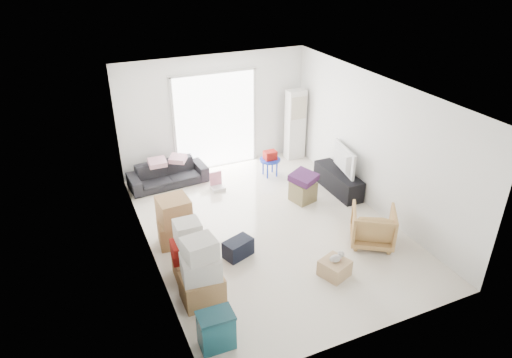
{
  "coord_description": "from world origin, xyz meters",
  "views": [
    {
      "loc": [
        -3.22,
        -6.63,
        4.91
      ],
      "look_at": [
        -0.19,
        0.2,
        0.99
      ],
      "focal_mm": 32.0,
      "sensor_mm": 36.0,
      "label": 1
    }
  ],
  "objects": [
    {
      "name": "ac_tower",
      "position": [
        1.95,
        2.65,
        0.88
      ],
      "size": [
        0.45,
        0.3,
        1.75
      ],
      "primitive_type": "cube",
      "color": "white",
      "rests_on": "room_shell"
    },
    {
      "name": "sliding_door",
      "position": [
        0.0,
        2.98,
        1.24
      ],
      "size": [
        2.1,
        0.04,
        2.33
      ],
      "color": "white",
      "rests_on": "room_shell"
    },
    {
      "name": "pillow_left",
      "position": [
        -1.55,
        2.48,
        0.74
      ],
      "size": [
        0.37,
        0.29,
        0.11
      ],
      "primitive_type": "cube",
      "rotation": [
        0.0,
        0.0,
        -0.01
      ],
      "color": "#D69CA6",
      "rests_on": "sofa"
    },
    {
      "name": "television",
      "position": [
        2.0,
        0.71,
        0.53
      ],
      "size": [
        0.74,
        1.08,
        0.13
      ],
      "primitive_type": "imported",
      "rotation": [
        0.0,
        0.0,
        1.39
      ],
      "color": "black",
      "rests_on": "tv_console"
    },
    {
      "name": "wood_crate",
      "position": [
        0.37,
        -1.72,
        0.14
      ],
      "size": [
        0.54,
        0.54,
        0.28
      ],
      "primitive_type": "cube",
      "rotation": [
        0.0,
        0.0,
        0.36
      ],
      "color": "tan",
      "rests_on": "room_shell"
    },
    {
      "name": "blanket",
      "position": [
        1.08,
        0.63,
        0.51
      ],
      "size": [
        0.65,
        0.65,
        0.14
      ],
      "primitive_type": "cube",
      "rotation": [
        0.0,
        0.0,
        0.48
      ],
      "color": "#502257",
      "rests_on": "ottoman"
    },
    {
      "name": "room_shell",
      "position": [
        0.0,
        0.0,
        1.35
      ],
      "size": [
        4.98,
        6.48,
        3.18
      ],
      "color": "beige",
      "rests_on": "ground"
    },
    {
      "name": "storage_bins",
      "position": [
        -1.9,
        -2.33,
        0.28
      ],
      "size": [
        0.49,
        0.35,
        0.56
      ],
      "rotation": [
        0.0,
        0.0,
        -0.03
      ],
      "color": "#164F5C",
      "rests_on": "room_shell"
    },
    {
      "name": "loose_box",
      "position": [
        -1.52,
        0.36,
        0.17
      ],
      "size": [
        0.43,
        0.43,
        0.33
      ],
      "primitive_type": "cube",
      "rotation": [
        0.0,
        0.0,
        0.07
      ],
      "color": "#A8854C",
      "rests_on": "room_shell"
    },
    {
      "name": "sofa",
      "position": [
        -1.34,
        2.5,
        0.34
      ],
      "size": [
        1.77,
        0.63,
        0.68
      ],
      "primitive_type": "imported",
      "rotation": [
        0.0,
        0.0,
        0.07
      ],
      "color": "black",
      "rests_on": "room_shell"
    },
    {
      "name": "armchair",
      "position": [
        1.48,
        -1.21,
        0.38
      ],
      "size": [
        1.01,
        0.99,
        0.77
      ],
      "primitive_type": "imported",
      "rotation": [
        0.0,
        0.0,
        2.56
      ],
      "color": "tan",
      "rests_on": "room_shell"
    },
    {
      "name": "ottoman",
      "position": [
        1.08,
        0.63,
        0.22
      ],
      "size": [
        0.53,
        0.53,
        0.44
      ],
      "primitive_type": "cube",
      "rotation": [
        0.0,
        0.0,
        0.25
      ],
      "color": "olive",
      "rests_on": "room_shell"
    },
    {
      "name": "box_stack_c",
      "position": [
        -1.77,
        0.23,
        0.45
      ],
      "size": [
        0.66,
        0.57,
        0.92
      ],
      "rotation": [
        0.0,
        0.0,
        -0.1
      ],
      "color": "#A8854C",
      "rests_on": "room_shell"
    },
    {
      "name": "tv_console",
      "position": [
        2.0,
        0.71,
        0.23
      ],
      "size": [
        0.42,
        1.39,
        0.46
      ],
      "primitive_type": "cube",
      "color": "black",
      "rests_on": "room_shell"
    },
    {
      "name": "pillow_right",
      "position": [
        -1.08,
        2.49,
        0.74
      ],
      "size": [
        0.43,
        0.41,
        0.12
      ],
      "primitive_type": "cube",
      "rotation": [
        0.0,
        0.0,
        -0.6
      ],
      "color": "#D69CA6",
      "rests_on": "sofa"
    },
    {
      "name": "box_stack_b",
      "position": [
        -1.8,
        -0.79,
        0.46
      ],
      "size": [
        0.6,
        0.54,
        1.05
      ],
      "rotation": [
        0.0,
        0.0,
        -0.02
      ],
      "color": "#A8854C",
      "rests_on": "room_shell"
    },
    {
      "name": "toy_walker",
      "position": [
        -0.41,
        1.85,
        0.11
      ],
      "size": [
        0.3,
        0.27,
        0.39
      ],
      "rotation": [
        0.0,
        0.0,
        0.04
      ],
      "color": "silver",
      "rests_on": "room_shell"
    },
    {
      "name": "kids_table",
      "position": [
        0.95,
        1.97,
        0.44
      ],
      "size": [
        0.49,
        0.49,
        0.62
      ],
      "rotation": [
        0.0,
        0.0,
        -0.18
      ],
      "color": "#142DAB",
      "rests_on": "room_shell"
    },
    {
      "name": "duffel_bag",
      "position": [
        -0.89,
        -0.59,
        0.16
      ],
      "size": [
        0.57,
        0.45,
        0.32
      ],
      "primitive_type": "cube",
      "rotation": [
        0.0,
        0.0,
        0.35
      ],
      "color": "black",
      "rests_on": "room_shell"
    },
    {
      "name": "box_stack_a",
      "position": [
        -1.8,
        -1.41,
        0.5
      ],
      "size": [
        0.61,
        0.52,
        1.12
      ],
      "rotation": [
        0.0,
        0.0,
        -0.01
      ],
      "color": "#A8854C",
      "rests_on": "room_shell"
    },
    {
      "name": "plush_bunny",
      "position": [
        0.4,
        -1.71,
        0.34
      ],
      "size": [
        0.28,
        0.16,
        0.14
      ],
      "rotation": [
        0.0,
        0.0,
        -0.09
      ],
      "color": "#B2ADA8",
      "rests_on": "wood_crate"
    }
  ]
}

